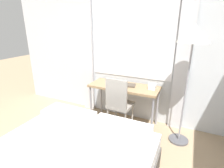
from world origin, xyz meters
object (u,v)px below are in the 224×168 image
at_px(standing_lamp, 193,42).
at_px(desk_chair, 119,102).
at_px(desk, 124,89).
at_px(book, 128,85).
at_px(telephone, 152,86).

bearing_deg(standing_lamp, desk_chair, -173.50).
height_order(desk, book, book).
distance_m(desk_chair, book, 0.36).
xyz_separation_m(desk_chair, book, (0.06, 0.28, 0.23)).
distance_m(desk, standing_lamp, 1.37).
bearing_deg(book, desk_chair, -102.18).
height_order(desk, telephone, telephone).
height_order(desk_chair, telephone, desk_chair).
bearing_deg(telephone, book, -178.08).
height_order(desk, desk_chair, desk_chair).
distance_m(desk_chair, telephone, 0.63).
bearing_deg(telephone, desk_chair, -149.38).
bearing_deg(desk, standing_lamp, -7.38).
bearing_deg(desk, book, 22.61).
distance_m(standing_lamp, telephone, 0.96).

